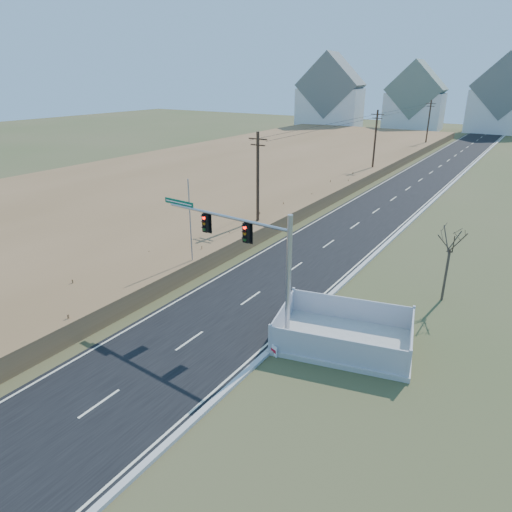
{
  "coord_description": "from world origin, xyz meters",
  "views": [
    {
      "loc": [
        14.44,
        -17.81,
        13.39
      ],
      "look_at": [
        0.87,
        3.27,
        3.4
      ],
      "focal_mm": 32.0,
      "sensor_mm": 36.0,
      "label": 1
    }
  ],
  "objects_px": {
    "open_sign": "(274,351)",
    "flagpole": "(191,240)",
    "traffic_signal_mast": "(259,260)",
    "fence_enclosure": "(343,338)",
    "bare_tree": "(452,239)"
  },
  "relations": [
    {
      "from": "open_sign",
      "to": "bare_tree",
      "type": "height_order",
      "value": "bare_tree"
    },
    {
      "from": "bare_tree",
      "to": "fence_enclosure",
      "type": "bearing_deg",
      "value": -112.16
    },
    {
      "from": "traffic_signal_mast",
      "to": "fence_enclosure",
      "type": "distance_m",
      "value": 6.19
    },
    {
      "from": "open_sign",
      "to": "flagpole",
      "type": "distance_m",
      "value": 11.43
    },
    {
      "from": "flagpole",
      "to": "open_sign",
      "type": "bearing_deg",
      "value": -28.43
    },
    {
      "from": "fence_enclosure",
      "to": "flagpole",
      "type": "height_order",
      "value": "flagpole"
    },
    {
      "from": "bare_tree",
      "to": "flagpole",
      "type": "bearing_deg",
      "value": -159.41
    },
    {
      "from": "bare_tree",
      "to": "open_sign",
      "type": "bearing_deg",
      "value": -117.55
    },
    {
      "from": "fence_enclosure",
      "to": "bare_tree",
      "type": "xyz_separation_m",
      "value": [
        3.33,
        8.17,
        3.85
      ]
    },
    {
      "from": "fence_enclosure",
      "to": "flagpole",
      "type": "xyz_separation_m",
      "value": [
        -12.32,
        2.29,
        2.5
      ]
    },
    {
      "from": "open_sign",
      "to": "flagpole",
      "type": "xyz_separation_m",
      "value": [
        -9.81,
        5.31,
        2.49
      ]
    },
    {
      "from": "traffic_signal_mast",
      "to": "open_sign",
      "type": "distance_m",
      "value": 4.73
    },
    {
      "from": "traffic_signal_mast",
      "to": "fence_enclosure",
      "type": "relative_size",
      "value": 1.13
    },
    {
      "from": "traffic_signal_mast",
      "to": "flagpole",
      "type": "distance_m",
      "value": 8.96
    },
    {
      "from": "traffic_signal_mast",
      "to": "open_sign",
      "type": "relative_size",
      "value": 15.09
    }
  ]
}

